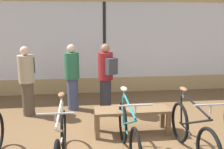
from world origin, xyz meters
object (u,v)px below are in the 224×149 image
customer_mid_floor (27,79)px  bicycle_center (128,133)px  bicycle_right (192,133)px  bicycle_left (61,141)px  customer_by_window (72,76)px  customer_near_rack (106,76)px  display_bench (132,113)px

customer_mid_floor → bicycle_center: bearing=-46.9°
bicycle_right → bicycle_left: bearing=179.8°
bicycle_left → customer_by_window: (0.09, 2.36, 0.45)m
bicycle_center → bicycle_right: size_ratio=1.03×
customer_near_rack → customer_by_window: (-0.78, 0.26, -0.04)m
customer_mid_floor → display_bench: bearing=-29.5°
bicycle_left → bicycle_right: (2.02, -0.01, 0.02)m
bicycle_center → display_bench: 0.87m
bicycle_center → display_bench: size_ratio=1.29×
bicycle_left → customer_by_window: size_ratio=1.10×
bicycle_right → customer_mid_floor: bearing=143.9°
customer_near_rack → customer_mid_floor: customer_near_rack is taller
bicycle_center → customer_mid_floor: 2.83m
bicycle_left → customer_by_window: 2.40m
customer_near_rack → bicycle_left: bearing=-112.5°
customer_near_rack → customer_by_window: customer_near_rack is taller
bicycle_left → bicycle_right: size_ratio=0.98×
bicycle_left → bicycle_right: bicycle_right is taller
bicycle_right → display_bench: 1.20m
bicycle_right → customer_mid_floor: customer_mid_floor is taller
customer_by_window → customer_mid_floor: bearing=-166.5°
bicycle_left → customer_near_rack: bearing=67.5°
bicycle_left → bicycle_right: bearing=-0.2°
customer_near_rack → customer_by_window: size_ratio=1.02×
display_bench → customer_by_window: customer_by_window is taller
customer_by_window → display_bench: bearing=-51.5°
bicycle_left → display_bench: bicycle_left is taller
display_bench → customer_by_window: 1.89m
bicycle_right → customer_mid_floor: (-2.91, 2.13, 0.45)m
display_bench → customer_by_window: (-1.15, 1.44, 0.42)m
bicycle_left → display_bench: size_ratio=1.23×
customer_mid_floor → bicycle_left: bearing=-67.2°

